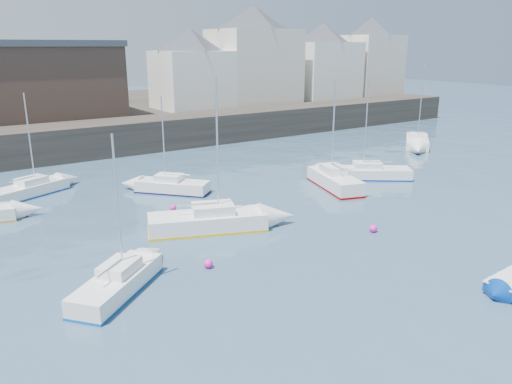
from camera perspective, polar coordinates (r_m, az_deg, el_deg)
water at (r=22.14m, az=18.04°, el=-11.07°), size 220.00×220.00×0.00m
quay_wall at (r=50.02m, az=-15.03°, el=6.18°), size 90.00×5.00×3.00m
land_strip at (r=67.13m, az=-20.24°, el=8.14°), size 90.00×32.00×2.80m
bldg_east_a at (r=64.61m, az=-0.24°, el=15.45°), size 13.36×13.36×11.80m
bldg_east_b at (r=70.97m, az=7.63°, el=14.64°), size 11.88×11.88×9.95m
bldg_east_c at (r=77.22m, az=12.83°, el=14.89°), size 11.14×11.14×10.95m
bldg_east_d at (r=59.66m, az=-7.38°, el=13.85°), size 11.14×11.14×8.95m
warehouse at (r=55.64m, az=-24.21°, el=11.63°), size 16.40×10.40×7.60m
sailboat_a at (r=21.80m, az=-15.53°, el=-9.92°), size 4.94×4.52×6.61m
sailboat_b at (r=27.86m, az=-5.49°, el=-3.30°), size 6.84×4.28×8.40m
sailboat_c at (r=36.37m, az=8.95°, el=1.36°), size 3.46×6.10×7.65m
sailboat_d at (r=39.58m, az=12.95°, el=2.19°), size 6.02×5.14×7.72m
sailboat_f at (r=35.34m, az=-9.57°, el=0.69°), size 4.65×4.91×6.67m
sailboat_g at (r=53.77m, az=17.93°, el=5.52°), size 6.51×5.90×8.45m
sailboat_h at (r=37.48m, az=-24.48°, el=0.29°), size 5.61×3.77×6.92m
buoy_near at (r=23.51m, az=-5.45°, el=-8.61°), size 0.43×0.43×0.43m
buoy_mid at (r=28.41m, az=13.22°, el=-4.46°), size 0.43×0.43×0.43m
buoy_far at (r=31.57m, az=-9.46°, el=-2.12°), size 0.41×0.41×0.41m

